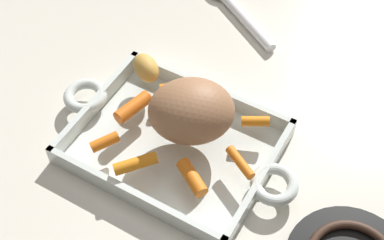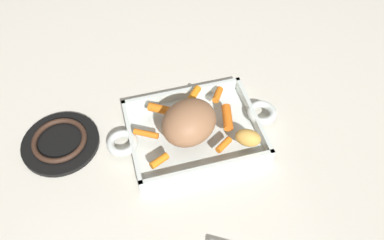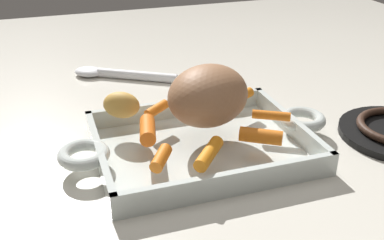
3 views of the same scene
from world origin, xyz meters
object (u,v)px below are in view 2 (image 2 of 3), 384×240
(potato_golden_small, at_px, (248,138))
(stove_burner_rear, at_px, (60,142))
(baby_carrot_northeast, at_px, (224,145))
(baby_carrot_short, at_px, (161,109))
(pork_roast, at_px, (189,122))
(baby_carrot_center_left, at_px, (146,133))
(baby_carrot_long, at_px, (218,95))
(baby_carrot_southeast, at_px, (227,117))
(baby_carrot_southwest, at_px, (192,97))
(roasting_dish, at_px, (194,131))
(baby_carrot_center_right, at_px, (159,161))

(potato_golden_small, distance_m, stove_burner_rear, 0.44)
(stove_burner_rear, bearing_deg, baby_carrot_northeast, -19.98)
(baby_carrot_short, bearing_deg, potato_golden_small, -39.95)
(pork_roast, height_order, baby_carrot_center_left, pork_roast)
(baby_carrot_northeast, relative_size, baby_carrot_long, 0.98)
(pork_roast, relative_size, baby_carrot_long, 2.98)
(baby_carrot_southeast, bearing_deg, baby_carrot_long, 89.44)
(baby_carrot_northeast, bearing_deg, pork_roast, 140.57)
(baby_carrot_center_left, relative_size, stove_burner_rear, 0.32)
(pork_roast, relative_size, baby_carrot_northeast, 3.05)
(baby_carrot_southeast, height_order, baby_carrot_southwest, baby_carrot_southeast)
(roasting_dish, bearing_deg, baby_carrot_northeast, -58.33)
(roasting_dish, distance_m, baby_carrot_center_right, 0.13)
(baby_carrot_northeast, distance_m, baby_carrot_center_right, 0.15)
(baby_carrot_southwest, xyz_separation_m, stove_burner_rear, (-0.33, -0.03, -0.04))
(baby_carrot_southeast, distance_m, baby_carrot_center_right, 0.20)
(baby_carrot_southeast, distance_m, stove_burner_rear, 0.40)
(pork_roast, xyz_separation_m, baby_carrot_long, (0.10, 0.09, -0.04))
(baby_carrot_center_left, height_order, baby_carrot_southwest, baby_carrot_southwest)
(baby_carrot_center_right, distance_m, baby_carrot_short, 0.15)
(baby_carrot_short, bearing_deg, baby_carrot_southeast, -24.59)
(pork_roast, bearing_deg, baby_carrot_center_left, 166.30)
(baby_carrot_center_right, xyz_separation_m, potato_golden_small, (0.20, -0.00, 0.01))
(roasting_dish, distance_m, baby_carrot_southeast, 0.09)
(baby_carrot_southeast, distance_m, potato_golden_small, 0.08)
(baby_carrot_long, xyz_separation_m, stove_burner_rear, (-0.40, -0.02, -0.03))
(baby_carrot_northeast, bearing_deg, stove_burner_rear, 160.02)
(roasting_dish, relative_size, baby_carrot_southeast, 6.37)
(potato_golden_small, bearing_deg, baby_carrot_center_left, 159.18)
(baby_carrot_southeast, relative_size, baby_carrot_long, 1.48)
(baby_carrot_center_right, relative_size, baby_carrot_southwest, 0.67)
(baby_carrot_long, xyz_separation_m, baby_carrot_short, (-0.15, -0.01, 0.00))
(roasting_dish, height_order, baby_carrot_center_right, baby_carrot_center_right)
(baby_carrot_center_right, xyz_separation_m, baby_carrot_short, (0.03, 0.14, 0.00))
(baby_carrot_short, distance_m, potato_golden_small, 0.22)
(baby_carrot_center_left, bearing_deg, baby_carrot_long, 19.56)
(baby_carrot_center_right, distance_m, potato_golden_small, 0.21)
(baby_carrot_center_left, height_order, potato_golden_small, potato_golden_small)
(baby_carrot_short, xyz_separation_m, baby_carrot_center_left, (-0.05, -0.06, -0.00))
(baby_carrot_center_right, xyz_separation_m, stove_burner_rear, (-0.21, 0.14, -0.03))
(pork_roast, distance_m, baby_carrot_long, 0.14)
(baby_carrot_center_right, bearing_deg, baby_carrot_southeast, 22.18)
(roasting_dish, distance_m, baby_carrot_long, 0.11)
(baby_carrot_southeast, distance_m, baby_carrot_long, 0.08)
(baby_carrot_short, relative_size, stove_burner_rear, 0.33)
(baby_carrot_long, relative_size, baby_carrot_short, 0.74)
(baby_carrot_center_right, relative_size, potato_golden_small, 0.76)
(baby_carrot_long, relative_size, baby_carrot_southwest, 0.67)
(baby_carrot_short, height_order, potato_golden_small, potato_golden_small)
(baby_carrot_center_right, relative_size, stove_burner_rear, 0.24)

